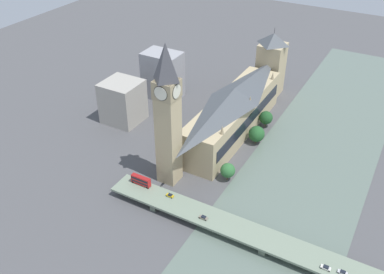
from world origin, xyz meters
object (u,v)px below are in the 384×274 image
at_px(car_northbound_lead, 203,217).
at_px(car_southbound_lead, 326,268).
at_px(car_northbound_tail, 170,195).
at_px(parliament_hall, 234,111).
at_px(road_bridge, 267,241).
at_px(victoria_tower, 271,64).
at_px(double_decker_bus_lead, 141,180).
at_px(clock_tower, 168,113).
at_px(car_northbound_mid, 343,272).

xyz_separation_m(car_northbound_lead, car_southbound_lead, (-57.51, 0.93, -0.03)).
relative_size(car_northbound_lead, car_northbound_tail, 1.07).
distance_m(parliament_hall, road_bridge, 95.68).
height_order(victoria_tower, car_northbound_lead, victoria_tower).
bearing_deg(road_bridge, double_decker_bus_lead, -2.93).
height_order(car_northbound_lead, car_northbound_tail, car_northbound_lead).
xyz_separation_m(double_decker_bus_lead, car_northbound_lead, (-39.67, 6.17, -2.07)).
height_order(parliament_hall, double_decker_bus_lead, parliament_hall).
bearing_deg(clock_tower, car_northbound_lead, 145.20).
bearing_deg(car_northbound_mid, double_decker_bus_lead, -3.39).
xyz_separation_m(clock_tower, double_decker_bus_lead, (7.18, 16.41, -33.49)).
height_order(road_bridge, car_southbound_lead, car_southbound_lead).
xyz_separation_m(road_bridge, car_northbound_lead, (30.62, 2.57, 1.64)).
bearing_deg(double_decker_bus_lead, car_northbound_mid, 176.61).
distance_m(car_northbound_mid, car_northbound_tail, 86.06).
xyz_separation_m(car_northbound_mid, car_northbound_tail, (85.88, -5.50, 0.05)).
distance_m(parliament_hall, car_northbound_mid, 119.16).
bearing_deg(car_northbound_mid, car_northbound_tail, -3.67).
xyz_separation_m(car_northbound_lead, car_northbound_mid, (-64.11, -0.03, -0.08)).
xyz_separation_m(parliament_hall, car_northbound_tail, (-0.59, 75.86, -9.99)).
relative_size(parliament_hall, car_northbound_mid, 25.23).
bearing_deg(double_decker_bus_lead, car_northbound_lead, 171.16).
bearing_deg(car_northbound_lead, parliament_hall, -74.63).
distance_m(parliament_hall, car_northbound_tail, 76.52).
distance_m(car_northbound_mid, car_southbound_lead, 6.67).
bearing_deg(car_northbound_tail, parliament_hall, -89.55).
bearing_deg(victoria_tower, parliament_hall, 90.05).
height_order(victoria_tower, car_northbound_mid, victoria_tower).
height_order(parliament_hall, car_northbound_mid, parliament_hall).
relative_size(parliament_hall, clock_tower, 1.28).
bearing_deg(car_northbound_lead, car_northbound_mid, -179.97).
height_order(victoria_tower, car_southbound_lead, victoria_tower).
relative_size(victoria_tower, car_northbound_tail, 12.58).
xyz_separation_m(clock_tower, victoria_tower, (-10.07, -121.15, -18.51)).
bearing_deg(clock_tower, road_bridge, 162.41).
relative_size(double_decker_bus_lead, car_southbound_lead, 2.64).
height_order(parliament_hall, car_southbound_lead, parliament_hall).
distance_m(victoria_tower, car_northbound_mid, 168.62).
relative_size(double_decker_bus_lead, car_northbound_mid, 2.79).
bearing_deg(car_southbound_lead, car_northbound_lead, -0.92).
bearing_deg(road_bridge, car_northbound_lead, 4.80).
bearing_deg(road_bridge, parliament_hall, -56.09).
distance_m(clock_tower, double_decker_bus_lead, 37.98).
bearing_deg(road_bridge, car_northbound_mid, 175.66).
distance_m(parliament_hall, victoria_tower, 62.75).
xyz_separation_m(parliament_hall, victoria_tower, (0.05, -62.35, 7.09)).
distance_m(clock_tower, car_northbound_mid, 105.40).
distance_m(victoria_tower, car_southbound_lead, 166.16).
distance_m(parliament_hall, double_decker_bus_lead, 77.59).
bearing_deg(car_northbound_tail, car_northbound_mid, 176.33).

